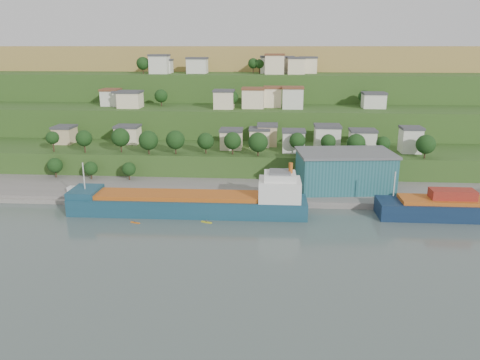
# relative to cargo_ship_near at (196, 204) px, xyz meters

# --- Properties ---
(ground) EXTENTS (500.00, 500.00, 0.00)m
(ground) POSITION_rel_cargo_ship_near_xyz_m (7.30, -7.97, -2.89)
(ground) COLOR #465653
(ground) RESTS_ON ground
(quay) EXTENTS (220.00, 26.00, 4.00)m
(quay) POSITION_rel_cargo_ship_near_xyz_m (27.30, 20.03, -2.89)
(quay) COLOR slate
(quay) RESTS_ON ground
(pebble_beach) EXTENTS (40.00, 18.00, 2.40)m
(pebble_beach) POSITION_rel_cargo_ship_near_xyz_m (-47.70, 14.03, -2.89)
(pebble_beach) COLOR slate
(pebble_beach) RESTS_ON ground
(hillside) EXTENTS (360.00, 211.14, 96.00)m
(hillside) POSITION_rel_cargo_ship_near_xyz_m (7.31, 160.71, -2.81)
(hillside) COLOR #284719
(hillside) RESTS_ON ground
(cargo_ship_near) EXTENTS (70.55, 11.70, 18.12)m
(cargo_ship_near) POSITION_rel_cargo_ship_near_xyz_m (0.00, 0.00, 0.00)
(cargo_ship_near) COLOR #133947
(cargo_ship_near) RESTS_ON ground
(warehouse) EXTENTS (32.96, 22.41, 12.80)m
(warehouse) POSITION_rel_cargo_ship_near_xyz_m (46.63, 22.05, 5.54)
(warehouse) COLOR #1C5156
(warehouse) RESTS_ON quay
(caravan) EXTENTS (5.95, 3.08, 2.66)m
(caravan) POSITION_rel_cargo_ship_near_xyz_m (-41.46, 11.80, -0.36)
(caravan) COLOR silver
(caravan) RESTS_ON pebble_beach
(dinghy) EXTENTS (4.13, 2.19, 0.78)m
(dinghy) POSITION_rel_cargo_ship_near_xyz_m (-33.47, 10.17, -1.30)
(dinghy) COLOR silver
(dinghy) RESTS_ON pebble_beach
(kayak_orange) EXTENTS (2.98, 1.52, 0.75)m
(kayak_orange) POSITION_rel_cargo_ship_near_xyz_m (-15.93, -8.99, -2.67)
(kayak_orange) COLOR orange
(kayak_orange) RESTS_ON ground
(kayak_yellow) EXTENTS (3.24, 1.70, 0.81)m
(kayak_yellow) POSITION_rel_cargo_ship_near_xyz_m (4.20, -7.24, -2.65)
(kayak_yellow) COLOR gold
(kayak_yellow) RESTS_ON ground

